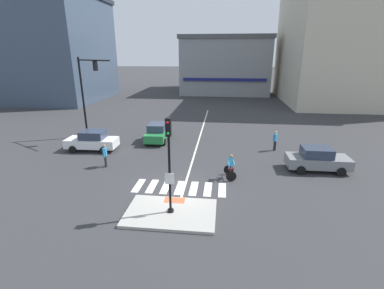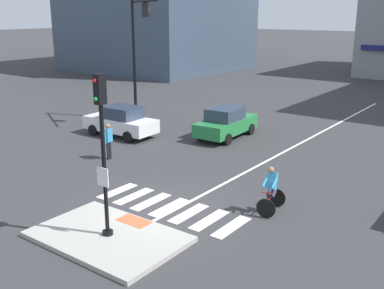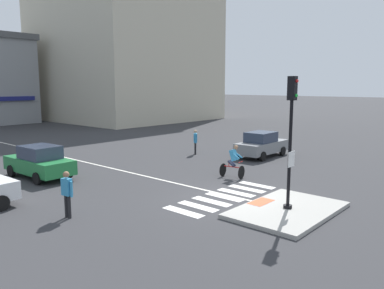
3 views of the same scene
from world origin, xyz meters
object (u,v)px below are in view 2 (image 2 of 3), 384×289
Objects in this scene: car_green_westbound_far at (226,123)px; cyclist at (271,188)px; car_white_cross_left at (121,121)px; pedestrian_at_curb_left at (108,138)px; traffic_light_mast at (137,44)px; signal_pole at (103,142)px.

cyclist is at bearing -48.49° from car_green_westbound_far.
pedestrian_at_curb_left is (2.51, -3.30, 0.17)m from car_white_cross_left.
cyclist reaches higher than car_green_westbound_far.
traffic_light_mast is at bearing 179.81° from car_green_westbound_far.
pedestrian_at_curb_left reaches higher than car_green_westbound_far.
car_green_westbound_far is at bearing 131.51° from cyclist.
car_green_westbound_far is 6.80m from pedestrian_at_curb_left.
car_green_westbound_far is at bearing 33.32° from car_white_cross_left.
signal_pole is 2.86× the size of pedestrian_at_curb_left.
cyclist is 8.75m from pedestrian_at_curb_left.
car_white_cross_left is 5.68m from car_green_westbound_far.
pedestrian_at_curb_left is at bearing -52.72° from car_white_cross_left.
cyclist reaches higher than pedestrian_at_curb_left.
cyclist is (3.01, 4.60, -2.16)m from signal_pole.
traffic_light_mast is 1.76× the size of car_green_westbound_far.
signal_pole is 15.50m from traffic_light_mast.
car_white_cross_left is (-8.20, 8.79, -2.22)m from signal_pole.
traffic_light_mast reaches higher than pedestrian_at_curb_left.
traffic_light_mast reaches higher than signal_pole.
car_white_cross_left is 1.00× the size of car_green_westbound_far.
pedestrian_at_curb_left is (4.07, -6.44, -3.72)m from traffic_light_mast.
traffic_light_mast is 7.41m from car_green_westbound_far.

